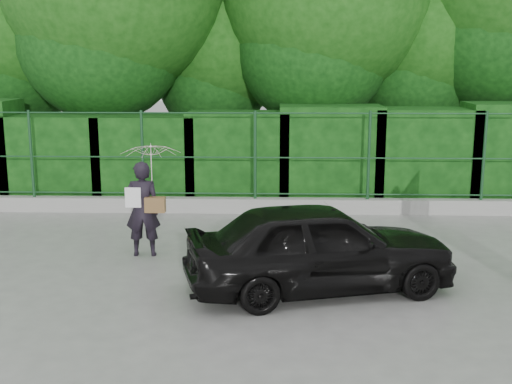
{
  "coord_description": "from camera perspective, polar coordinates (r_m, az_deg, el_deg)",
  "views": [
    {
      "loc": [
        0.84,
        -8.37,
        3.11
      ],
      "look_at": [
        0.52,
        1.3,
        1.1
      ],
      "focal_mm": 45.0,
      "sensor_mm": 36.0,
      "label": 1
    }
  ],
  "objects": [
    {
      "name": "fence",
      "position": [
        13.03,
        -0.87,
        3.31
      ],
      "size": [
        14.13,
        0.06,
        1.8
      ],
      "color": "#163D20",
      "rests_on": "kerb"
    },
    {
      "name": "woman",
      "position": [
        10.3,
        -9.51,
        0.9
      ],
      "size": [
        0.94,
        0.96,
        1.82
      ],
      "color": "black",
      "rests_on": "ground"
    },
    {
      "name": "ground",
      "position": [
        8.97,
        -3.65,
        -8.58
      ],
      "size": [
        80.0,
        80.0,
        0.0
      ],
      "primitive_type": "plane",
      "color": "gray"
    },
    {
      "name": "hedge",
      "position": [
        14.05,
        -1.33,
        3.25
      ],
      "size": [
        14.2,
        1.2,
        2.24
      ],
      "color": "black",
      "rests_on": "ground"
    },
    {
      "name": "car",
      "position": [
        8.75,
        5.68,
        -4.86
      ],
      "size": [
        3.9,
        2.34,
        1.24
      ],
      "primitive_type": "imported",
      "rotation": [
        0.0,
        0.0,
        1.83
      ],
      "color": "black",
      "rests_on": "ground"
    },
    {
      "name": "kerb",
      "position": [
        13.24,
        -1.81,
        -1.19
      ],
      "size": [
        14.0,
        0.25,
        0.3
      ],
      "primitive_type": "cube",
      "color": "#9E9E99",
      "rests_on": "ground"
    }
  ]
}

